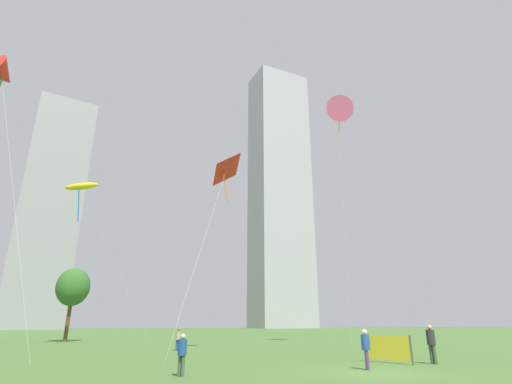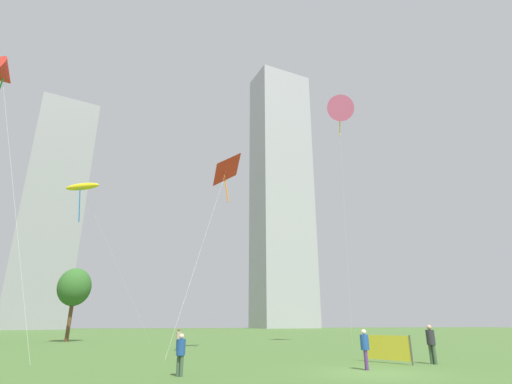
{
  "view_description": "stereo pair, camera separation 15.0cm",
  "coord_description": "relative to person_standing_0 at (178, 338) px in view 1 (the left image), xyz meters",
  "views": [
    {
      "loc": [
        -9.23,
        -15.53,
        1.97
      ],
      "look_at": [
        -2.53,
        10.07,
        11.06
      ],
      "focal_mm": 26.71,
      "sensor_mm": 36.0,
      "label": 1
    },
    {
      "loc": [
        -9.08,
        -15.56,
        1.97
      ],
      "look_at": [
        -2.53,
        10.07,
        11.06
      ],
      "focal_mm": 26.71,
      "sensor_mm": 36.0,
      "label": 2
    }
  ],
  "objects": [
    {
      "name": "person_standing_2",
      "position": [
        -0.78,
        -14.65,
        0.01
      ],
      "size": [
        0.35,
        0.35,
        1.56
      ],
      "rotation": [
        0.0,
        0.0,
        5.56
      ],
      "color": "#3F593F",
      "rests_on": "ground"
    },
    {
      "name": "person_standing_1",
      "position": [
        7.32,
        -14.52,
        0.08
      ],
      "size": [
        0.37,
        0.37,
        1.68
      ],
      "rotation": [
        0.0,
        0.0,
        1.16
      ],
      "color": "#593372",
      "rests_on": "ground"
    },
    {
      "name": "distant_highrise_1",
      "position": [
        45.64,
        111.92,
        53.35
      ],
      "size": [
        25.28,
        19.29,
        108.49
      ],
      "primitive_type": "cube",
      "rotation": [
        0.0,
        0.0,
        0.2
      ],
      "color": "#A8A8AD",
      "rests_on": "ground"
    },
    {
      "name": "kite_flying_3",
      "position": [
        -13.63,
        -4.73,
        17.54
      ],
      "size": [
        7.51,
        5.23,
        19.73
      ],
      "color": "silver",
      "rests_on": "ground"
    },
    {
      "name": "kite_flying_2",
      "position": [
        -10.0,
        8.47,
        14.08
      ],
      "size": [
        9.75,
        6.22,
        15.46
      ],
      "color": "silver",
      "rests_on": "ground"
    },
    {
      "name": "person_standing_3",
      "position": [
        11.86,
        -13.12,
        0.18
      ],
      "size": [
        0.41,
        0.41,
        1.86
      ],
      "rotation": [
        0.0,
        0.0,
        1.97
      ],
      "color": "#3F593F",
      "rests_on": "ground"
    },
    {
      "name": "distant_highrise_0",
      "position": [
        -37.79,
        104.43,
        36.78
      ],
      "size": [
        22.56,
        23.37,
        75.34
      ],
      "primitive_type": "cube",
      "rotation": [
        0.0,
        0.0,
        0.28
      ],
      "color": "#939399",
      "rests_on": "ground"
    },
    {
      "name": "kite_flying_1",
      "position": [
        2.95,
        -1.96,
        13.04
      ],
      "size": [
        5.56,
        7.64,
        14.96
      ],
      "color": "silver",
      "rests_on": "ground"
    },
    {
      "name": "event_banner",
      "position": [
        9.92,
        -12.12,
        -0.16
      ],
      "size": [
        1.29,
        2.42,
        1.39
      ],
      "color": "#4C4C4C",
      "rests_on": "ground"
    },
    {
      "name": "kite_flying_0",
      "position": [
        16.31,
        2.81,
        23.57
      ],
      "size": [
        3.62,
        3.84,
        26.19
      ],
      "color": "silver",
      "rests_on": "ground"
    },
    {
      "name": "ground",
      "position": [
        7.16,
        -15.48,
        -0.89
      ],
      "size": [
        280.0,
        280.0,
        0.0
      ],
      "primitive_type": "plane",
      "color": "#476B30"
    },
    {
      "name": "person_standing_0",
      "position": [
        0.0,
        0.0,
        0.0
      ],
      "size": [
        0.34,
        0.34,
        1.55
      ],
      "rotation": [
        0.0,
        0.0,
        5.98
      ],
      "color": "#1E478C",
      "rests_on": "ground"
    },
    {
      "name": "park_tree_1",
      "position": [
        -10.93,
        17.02,
        4.87
      ],
      "size": [
        3.6,
        3.6,
        7.9
      ],
      "color": "brown",
      "rests_on": "ground"
    }
  ]
}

